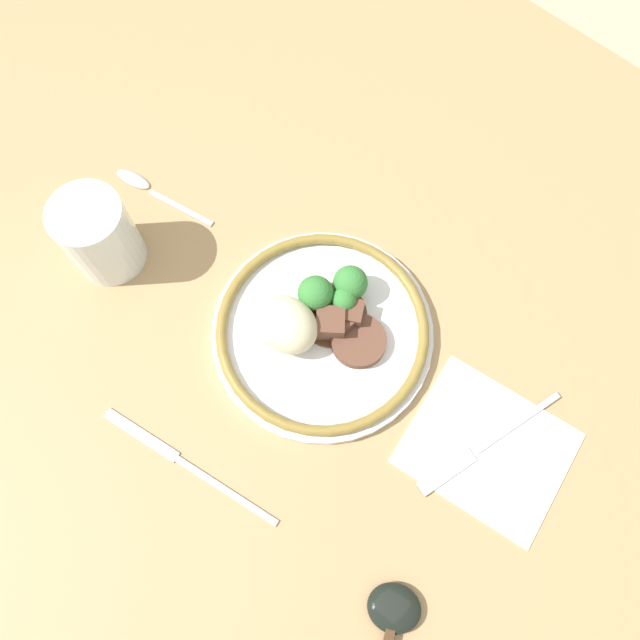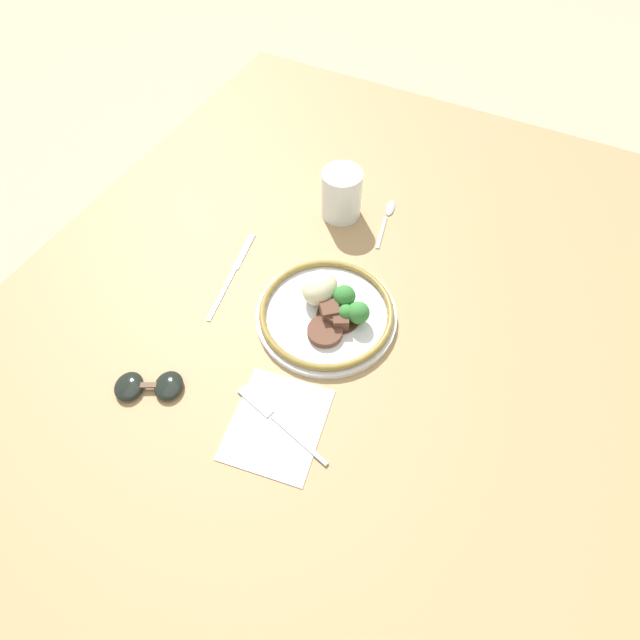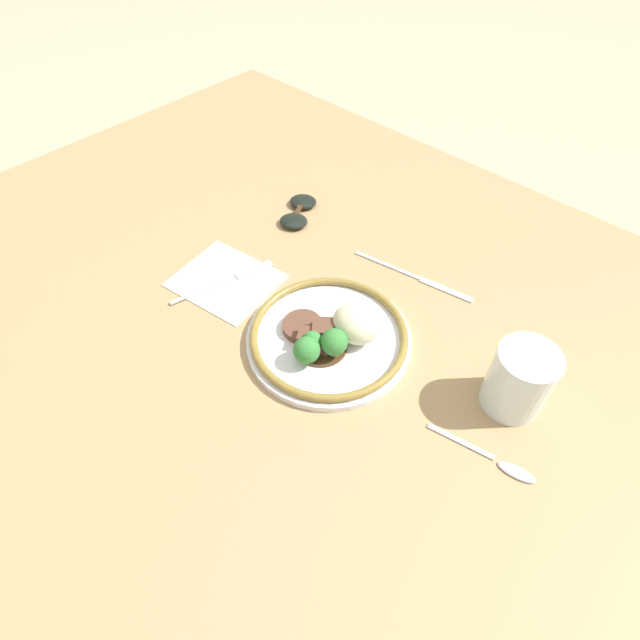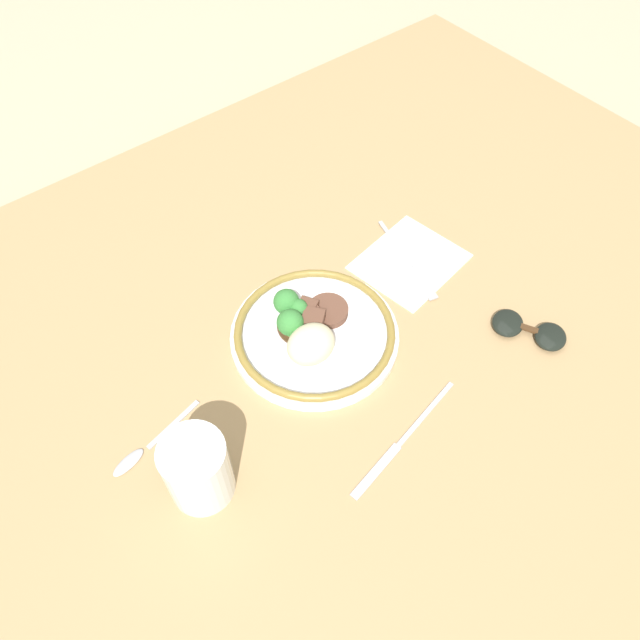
% 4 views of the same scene
% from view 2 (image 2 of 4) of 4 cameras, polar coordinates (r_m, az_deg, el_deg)
% --- Properties ---
extents(ground_plane, '(8.00, 8.00, 0.00)m').
position_cam_2_polar(ground_plane, '(0.91, -0.68, -3.08)').
color(ground_plane, tan).
extents(dining_table, '(1.57, 1.15, 0.05)m').
position_cam_2_polar(dining_table, '(0.89, -0.70, -2.28)').
color(dining_table, tan).
rests_on(dining_table, ground).
extents(napkin, '(0.18, 0.16, 0.00)m').
position_cam_2_polar(napkin, '(0.79, -4.93, -11.77)').
color(napkin, white).
rests_on(napkin, dining_table).
extents(plate, '(0.25, 0.25, 0.07)m').
position_cam_2_polar(plate, '(0.88, 0.90, 1.11)').
color(plate, white).
rests_on(plate, dining_table).
extents(juice_glass, '(0.08, 0.08, 0.10)m').
position_cam_2_polar(juice_glass, '(1.04, 2.45, 13.90)').
color(juice_glass, '#F4AD19').
rests_on(juice_glass, dining_table).
extents(fork, '(0.06, 0.18, 0.00)m').
position_cam_2_polar(fork, '(0.80, -5.36, -10.98)').
color(fork, '#ADADB2').
rests_on(fork, napkin).
extents(knife, '(0.22, 0.05, 0.00)m').
position_cam_2_polar(knife, '(0.97, -9.81, 5.52)').
color(knife, '#ADADB2').
rests_on(knife, dining_table).
extents(spoon, '(0.15, 0.04, 0.01)m').
position_cam_2_polar(spoon, '(1.07, 7.64, 11.99)').
color(spoon, '#ADADB2').
rests_on(spoon, dining_table).
extents(sunglasses, '(0.10, 0.12, 0.02)m').
position_cam_2_polar(sunglasses, '(0.86, -18.98, -7.14)').
color(sunglasses, black).
rests_on(sunglasses, dining_table).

